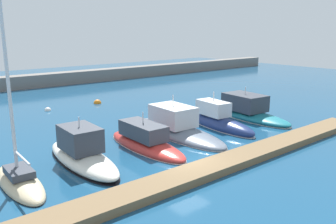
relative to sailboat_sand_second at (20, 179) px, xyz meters
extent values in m
plane|color=navy|center=(8.79, -3.46, -0.32)|extent=(120.00, 120.00, 0.00)
cube|color=brown|center=(8.79, -5.23, -0.09)|extent=(34.03, 1.95, 0.47)
cube|color=slate|center=(8.79, 32.43, 0.60)|extent=(108.00, 2.32, 1.84)
ellipsoid|color=beige|center=(0.00, 0.00, -0.23)|extent=(1.98, 6.17, 0.97)
ellipsoid|color=black|center=(0.00, 0.00, -0.30)|extent=(2.00, 6.23, 0.12)
cylinder|color=silver|center=(0.01, 0.29, 6.26)|extent=(0.18, 0.18, 12.00)
cylinder|color=silver|center=(-0.02, -0.82, 1.50)|extent=(0.20, 2.62, 0.13)
cube|color=#333842|center=(0.00, -0.02, 0.45)|extent=(1.24, 2.03, 0.39)
ellipsoid|color=silver|center=(4.04, 0.77, -0.02)|extent=(2.71, 8.28, 1.06)
ellipsoid|color=black|center=(4.04, 0.77, -0.30)|extent=(2.74, 8.36, 0.12)
cube|color=#333842|center=(4.05, 1.00, 1.26)|extent=(2.04, 2.93, 1.49)
cube|color=black|center=(4.08, 1.97, 1.48)|extent=(1.78, 0.77, 0.83)
cylinder|color=silver|center=(4.05, 1.00, 2.31)|extent=(0.08, 0.08, 0.62)
ellipsoid|color=#B72D28|center=(8.84, 0.64, -0.14)|extent=(2.52, 8.15, 0.99)
ellipsoid|color=silver|center=(8.84, 0.64, -0.30)|extent=(2.54, 8.23, 0.12)
cube|color=#333842|center=(8.84, 1.00, 0.89)|extent=(1.78, 3.88, 1.07)
cube|color=black|center=(8.85, 1.91, 1.05)|extent=(1.56, 0.98, 0.60)
cylinder|color=silver|center=(8.84, 1.00, 1.81)|extent=(0.08, 0.08, 0.79)
ellipsoid|color=slate|center=(12.73, 1.75, -0.18)|extent=(3.65, 10.52, 0.99)
ellipsoid|color=silver|center=(12.73, 1.75, -0.30)|extent=(3.69, 10.62, 0.12)
cube|color=silver|center=(12.76, 2.38, 1.10)|extent=(2.56, 3.69, 1.57)
cube|color=black|center=(12.80, 3.26, 1.34)|extent=(2.20, 0.99, 0.88)
cylinder|color=silver|center=(12.76, 2.38, 2.33)|extent=(0.08, 0.08, 0.89)
ellipsoid|color=navy|center=(16.85, 1.06, -0.04)|extent=(2.95, 8.08, 1.30)
ellipsoid|color=silver|center=(16.85, 1.06, -0.30)|extent=(2.98, 8.16, 0.12)
cube|color=silver|center=(16.94, 1.92, 1.21)|extent=(1.85, 3.16, 1.21)
cube|color=black|center=(16.97, 2.22, 1.39)|extent=(1.46, 0.89, 0.68)
cylinder|color=silver|center=(16.94, 1.92, 2.22)|extent=(0.08, 0.08, 0.80)
ellipsoid|color=#19707F|center=(21.41, 1.28, -0.09)|extent=(3.72, 9.05, 0.86)
ellipsoid|color=silver|center=(21.41, 1.28, -0.30)|extent=(3.75, 9.14, 0.12)
cube|color=#333842|center=(21.49, 2.15, 1.09)|extent=(2.89, 4.06, 1.51)
cube|color=black|center=(21.54, 2.62, 1.32)|extent=(2.37, 1.16, 0.85)
cylinder|color=silver|center=(21.49, 2.15, 2.20)|extent=(0.08, 0.08, 0.70)
sphere|color=white|center=(7.91, 16.57, -0.32)|extent=(0.69, 0.69, 0.69)
sphere|color=orange|center=(13.61, 16.58, -0.32)|extent=(0.88, 0.88, 0.88)
camera|label=1|loc=(-5.05, -18.68, 7.86)|focal=37.91mm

